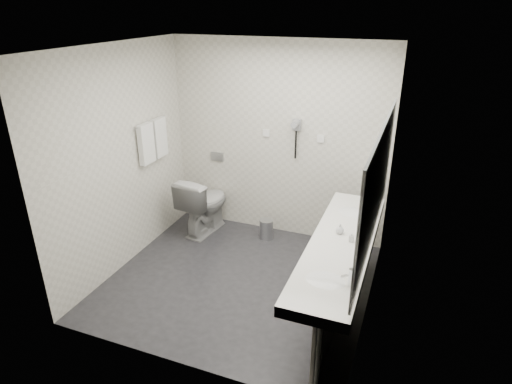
% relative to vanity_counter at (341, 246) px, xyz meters
% --- Properties ---
extents(floor, '(2.80, 2.80, 0.00)m').
position_rel_vanity_counter_xyz_m(floor, '(-1.12, 0.20, -0.80)').
color(floor, '#252529').
rests_on(floor, ground).
extents(ceiling, '(2.80, 2.80, 0.00)m').
position_rel_vanity_counter_xyz_m(ceiling, '(-1.12, 0.20, 1.70)').
color(ceiling, silver).
rests_on(ceiling, wall_back).
extents(wall_back, '(2.80, 0.00, 2.80)m').
position_rel_vanity_counter_xyz_m(wall_back, '(-1.12, 1.50, 0.45)').
color(wall_back, beige).
rests_on(wall_back, floor).
extents(wall_front, '(2.80, 0.00, 2.80)m').
position_rel_vanity_counter_xyz_m(wall_front, '(-1.12, -1.10, 0.45)').
color(wall_front, beige).
rests_on(wall_front, floor).
extents(wall_left, '(0.00, 2.60, 2.60)m').
position_rel_vanity_counter_xyz_m(wall_left, '(-2.52, 0.20, 0.45)').
color(wall_left, beige).
rests_on(wall_left, floor).
extents(wall_right, '(0.00, 2.60, 2.60)m').
position_rel_vanity_counter_xyz_m(wall_right, '(0.27, 0.20, 0.45)').
color(wall_right, beige).
rests_on(wall_right, floor).
extents(vanity_counter, '(0.55, 2.20, 0.10)m').
position_rel_vanity_counter_xyz_m(vanity_counter, '(0.00, 0.00, 0.00)').
color(vanity_counter, white).
rests_on(vanity_counter, floor).
extents(vanity_panel, '(0.03, 2.15, 0.75)m').
position_rel_vanity_counter_xyz_m(vanity_panel, '(0.02, 0.00, -0.42)').
color(vanity_panel, gray).
rests_on(vanity_panel, floor).
extents(vanity_post_near, '(0.06, 0.06, 0.75)m').
position_rel_vanity_counter_xyz_m(vanity_post_near, '(0.05, -1.04, -0.42)').
color(vanity_post_near, silver).
rests_on(vanity_post_near, floor).
extents(vanity_post_far, '(0.06, 0.06, 0.75)m').
position_rel_vanity_counter_xyz_m(vanity_post_far, '(0.05, 1.04, -0.42)').
color(vanity_post_far, silver).
rests_on(vanity_post_far, floor).
extents(mirror, '(0.02, 2.20, 1.05)m').
position_rel_vanity_counter_xyz_m(mirror, '(0.26, 0.00, 0.65)').
color(mirror, '#B2BCC6').
rests_on(mirror, wall_right).
extents(basin_near, '(0.40, 0.31, 0.05)m').
position_rel_vanity_counter_xyz_m(basin_near, '(0.00, -0.65, 0.04)').
color(basin_near, white).
rests_on(basin_near, vanity_counter).
extents(basin_far, '(0.40, 0.31, 0.05)m').
position_rel_vanity_counter_xyz_m(basin_far, '(0.00, 0.65, 0.04)').
color(basin_far, white).
rests_on(basin_far, vanity_counter).
extents(faucet_near, '(0.04, 0.04, 0.15)m').
position_rel_vanity_counter_xyz_m(faucet_near, '(0.19, -0.65, 0.12)').
color(faucet_near, silver).
rests_on(faucet_near, vanity_counter).
extents(faucet_far, '(0.04, 0.04, 0.15)m').
position_rel_vanity_counter_xyz_m(faucet_far, '(0.19, 0.65, 0.12)').
color(faucet_far, silver).
rests_on(faucet_far, vanity_counter).
extents(soap_bottle_a, '(0.04, 0.04, 0.09)m').
position_rel_vanity_counter_xyz_m(soap_bottle_a, '(0.09, 0.03, 0.10)').
color(soap_bottle_a, white).
rests_on(soap_bottle_a, vanity_counter).
extents(soap_bottle_b, '(0.10, 0.10, 0.10)m').
position_rel_vanity_counter_xyz_m(soap_bottle_b, '(-0.04, 0.15, 0.10)').
color(soap_bottle_b, white).
rests_on(soap_bottle_b, vanity_counter).
extents(glass_left, '(0.07, 0.07, 0.11)m').
position_rel_vanity_counter_xyz_m(glass_left, '(0.19, 0.25, 0.10)').
color(glass_left, silver).
rests_on(glass_left, vanity_counter).
extents(toilet, '(0.54, 0.83, 0.80)m').
position_rel_vanity_counter_xyz_m(toilet, '(-2.01, 1.12, -0.40)').
color(toilet, white).
rests_on(toilet, floor).
extents(flush_plate, '(0.18, 0.02, 0.12)m').
position_rel_vanity_counter_xyz_m(flush_plate, '(-1.98, 1.49, 0.15)').
color(flush_plate, '#B2B5BA').
rests_on(flush_plate, wall_back).
extents(pedal_bin, '(0.23, 0.23, 0.25)m').
position_rel_vanity_counter_xyz_m(pedal_bin, '(-1.17, 1.22, -0.68)').
color(pedal_bin, '#B2B5BA').
rests_on(pedal_bin, floor).
extents(bin_lid, '(0.18, 0.18, 0.02)m').
position_rel_vanity_counter_xyz_m(bin_lid, '(-1.17, 1.22, -0.54)').
color(bin_lid, '#B2B5BA').
rests_on(bin_lid, pedal_bin).
extents(towel_rail, '(0.02, 0.62, 0.02)m').
position_rel_vanity_counter_xyz_m(towel_rail, '(-2.47, 0.75, 0.75)').
color(towel_rail, silver).
rests_on(towel_rail, wall_left).
extents(towel_near, '(0.07, 0.24, 0.48)m').
position_rel_vanity_counter_xyz_m(towel_near, '(-2.46, 0.61, 0.53)').
color(towel_near, white).
rests_on(towel_near, towel_rail).
extents(towel_far, '(0.07, 0.24, 0.48)m').
position_rel_vanity_counter_xyz_m(towel_far, '(-2.46, 0.89, 0.53)').
color(towel_far, white).
rests_on(towel_far, towel_rail).
extents(dryer_cradle, '(0.10, 0.04, 0.14)m').
position_rel_vanity_counter_xyz_m(dryer_cradle, '(-0.88, 1.47, 0.70)').
color(dryer_cradle, gray).
rests_on(dryer_cradle, wall_back).
extents(dryer_barrel, '(0.08, 0.14, 0.08)m').
position_rel_vanity_counter_xyz_m(dryer_barrel, '(-0.88, 1.40, 0.73)').
color(dryer_barrel, gray).
rests_on(dryer_barrel, dryer_cradle).
extents(dryer_cord, '(0.02, 0.02, 0.35)m').
position_rel_vanity_counter_xyz_m(dryer_cord, '(-0.88, 1.46, 0.45)').
color(dryer_cord, black).
rests_on(dryer_cord, dryer_cradle).
extents(switch_plate_a, '(0.09, 0.02, 0.09)m').
position_rel_vanity_counter_xyz_m(switch_plate_a, '(-1.27, 1.49, 0.55)').
color(switch_plate_a, white).
rests_on(switch_plate_a, wall_back).
extents(switch_plate_b, '(0.09, 0.02, 0.09)m').
position_rel_vanity_counter_xyz_m(switch_plate_b, '(-0.57, 1.49, 0.55)').
color(switch_plate_b, white).
rests_on(switch_plate_b, wall_back).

